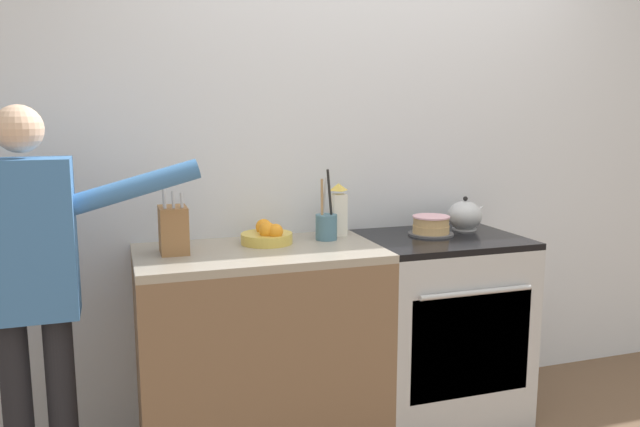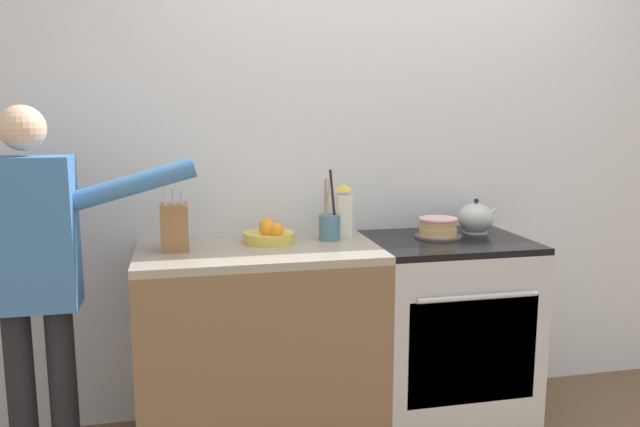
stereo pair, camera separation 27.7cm
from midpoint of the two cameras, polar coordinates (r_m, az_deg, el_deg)
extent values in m
cube|color=silver|center=(3.19, 7.59, 5.45)|extent=(8.00, 0.04, 2.60)
cube|color=brown|center=(2.91, -2.71, -12.32)|extent=(1.07, 0.60, 0.88)
cube|color=#9E9384|center=(2.77, -2.78, -3.54)|extent=(1.07, 0.60, 0.03)
cube|color=#B7BABF|center=(3.18, 13.90, -10.63)|extent=(0.74, 0.60, 0.88)
cube|color=black|center=(2.93, 16.54, -12.06)|extent=(0.61, 0.01, 0.49)
cylinder|color=#B7BABF|center=(2.82, 17.04, -7.36)|extent=(0.56, 0.02, 0.02)
cube|color=black|center=(3.06, 14.23, -2.56)|extent=(0.74, 0.60, 0.03)
cylinder|color=#4C4C51|center=(3.08, 13.27, -2.06)|extent=(0.22, 0.22, 0.01)
cylinder|color=tan|center=(3.07, 13.29, -1.62)|extent=(0.18, 0.18, 0.04)
cylinder|color=tan|center=(3.07, 13.31, -0.91)|extent=(0.17, 0.17, 0.04)
cylinder|color=#EFB2C1|center=(3.06, 13.33, -0.49)|extent=(0.18, 0.18, 0.01)
cylinder|color=#B7BABF|center=(3.24, 16.40, -1.63)|extent=(0.12, 0.12, 0.01)
ellipsoid|color=#B7BABF|center=(3.23, 16.46, -0.41)|extent=(0.17, 0.17, 0.15)
cone|color=#B7BABF|center=(3.27, 17.75, 0.10)|extent=(0.09, 0.04, 0.08)
sphere|color=black|center=(3.22, 16.53, 1.10)|extent=(0.02, 0.02, 0.02)
cube|color=olive|center=(2.76, -10.38, -1.26)|extent=(0.12, 0.16, 0.20)
cylinder|color=#B2B2B7|center=(2.70, -11.17, 1.45)|extent=(0.01, 0.04, 0.08)
cylinder|color=#B2B2B7|center=(2.70, -10.43, 1.41)|extent=(0.01, 0.03, 0.07)
cylinder|color=#B2B2B7|center=(2.70, -9.69, 1.35)|extent=(0.01, 0.03, 0.07)
cylinder|color=#B2B2B7|center=(2.73, -11.19, 1.55)|extent=(0.01, 0.04, 0.08)
cylinder|color=#477084|center=(2.93, 3.58, -1.29)|extent=(0.10, 0.10, 0.12)
cylinder|color=black|center=(2.90, 3.94, 1.18)|extent=(0.05, 0.04, 0.29)
cylinder|color=#A37A51|center=(2.92, 3.20, 0.74)|extent=(0.02, 0.05, 0.24)
cylinder|color=#B7BABF|center=(2.93, 3.38, 0.84)|extent=(0.04, 0.02, 0.25)
cylinder|color=gold|center=(2.88, -1.96, -2.21)|extent=(0.24, 0.24, 0.05)
sphere|color=orange|center=(2.83, -1.94, -1.48)|extent=(0.08, 0.08, 0.08)
sphere|color=orange|center=(2.92, -2.19, -1.16)|extent=(0.07, 0.07, 0.07)
sphere|color=orange|center=(2.81, -1.22, -1.59)|extent=(0.07, 0.07, 0.07)
cube|color=white|center=(3.03, 4.80, -0.18)|extent=(0.07, 0.07, 0.20)
pyramid|color=#E0BC4C|center=(3.01, 4.83, 2.40)|extent=(0.07, 0.07, 0.04)
cylinder|color=black|center=(2.84, -23.07, -15.19)|extent=(0.11, 0.11, 0.73)
cylinder|color=black|center=(2.82, -19.75, -15.22)|extent=(0.11, 0.11, 0.73)
cube|color=#3D70AD|center=(2.63, -22.29, -1.75)|extent=(0.34, 0.20, 0.61)
cylinder|color=#3D70AD|center=(2.56, -13.91, 2.53)|extent=(0.52, 0.08, 0.21)
sphere|color=beige|center=(2.59, -22.86, 7.22)|extent=(0.18, 0.18, 0.18)
camera|label=1|loc=(0.14, -87.14, 0.47)|focal=35.00mm
camera|label=2|loc=(0.14, 92.86, -0.47)|focal=35.00mm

